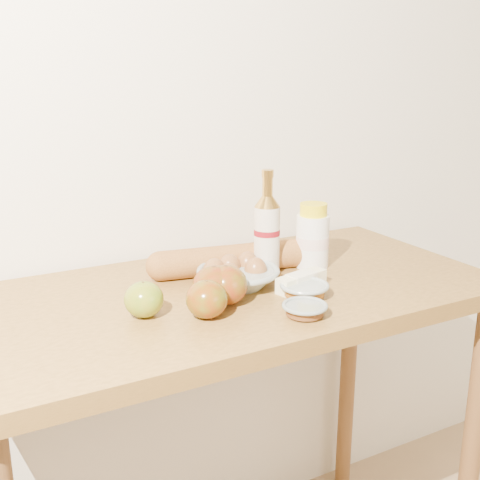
# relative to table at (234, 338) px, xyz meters

# --- Properties ---
(back_wall) EXTENTS (3.50, 0.02, 2.60)m
(back_wall) POSITION_rel_table_xyz_m (0.00, 0.33, 0.52)
(back_wall) COLOR white
(back_wall) RESTS_ON ground
(table) EXTENTS (1.20, 0.60, 0.90)m
(table) POSITION_rel_table_xyz_m (0.00, 0.00, 0.00)
(table) COLOR #A37634
(table) RESTS_ON ground
(bourbon_bottle) EXTENTS (0.07, 0.07, 0.25)m
(bourbon_bottle) POSITION_rel_table_xyz_m (0.11, 0.05, 0.23)
(bourbon_bottle) COLOR beige
(bourbon_bottle) RESTS_ON table
(cream_bottle) EXTENTS (0.11, 0.11, 0.16)m
(cream_bottle) POSITION_rel_table_xyz_m (0.24, 0.04, 0.20)
(cream_bottle) COLOR white
(cream_bottle) RESTS_ON table
(egg_bowl) EXTENTS (0.21, 0.21, 0.07)m
(egg_bowl) POSITION_rel_table_xyz_m (0.01, 0.01, 0.15)
(egg_bowl) COLOR #919E99
(egg_bowl) RESTS_ON table
(baguette) EXTENTS (0.43, 0.14, 0.07)m
(baguette) POSITION_rel_table_xyz_m (0.05, 0.09, 0.16)
(baguette) COLOR #B17436
(baguette) RESTS_ON table
(apple_yellowgreen) EXTENTS (0.09, 0.09, 0.07)m
(apple_yellowgreen) POSITION_rel_table_xyz_m (-0.23, -0.06, 0.16)
(apple_yellowgreen) COLOR olive
(apple_yellowgreen) RESTS_ON table
(apple_redgreen_front) EXTENTS (0.11, 0.11, 0.08)m
(apple_redgreen_front) POSITION_rel_table_xyz_m (-0.12, -0.12, 0.16)
(apple_redgreen_front) COLOR #991308
(apple_redgreen_front) RESTS_ON table
(apple_redgreen_right) EXTENTS (0.11, 0.11, 0.09)m
(apple_redgreen_right) POSITION_rel_table_xyz_m (-0.06, -0.08, 0.17)
(apple_redgreen_right) COLOR #96080D
(apple_redgreen_right) RESTS_ON table
(sugar_bowl) EXTENTS (0.10, 0.10, 0.03)m
(sugar_bowl) POSITION_rel_table_xyz_m (0.05, -0.21, 0.14)
(sugar_bowl) COLOR gray
(sugar_bowl) RESTS_ON table
(syrup_bowl) EXTENTS (0.12, 0.12, 0.03)m
(syrup_bowl) POSITION_rel_table_xyz_m (0.11, -0.12, 0.14)
(syrup_bowl) COLOR #94A19B
(syrup_bowl) RESTS_ON table
(butter_stick) EXTENTS (0.14, 0.07, 0.04)m
(butter_stick) POSITION_rel_table_xyz_m (0.13, -0.08, 0.14)
(butter_stick) COLOR #FAF6C2
(butter_stick) RESTS_ON table
(apple_extra) EXTENTS (0.11, 0.11, 0.09)m
(apple_extra) POSITION_rel_table_xyz_m (-0.08, -0.07, 0.17)
(apple_extra) COLOR #96080D
(apple_extra) RESTS_ON table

